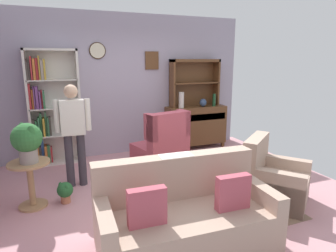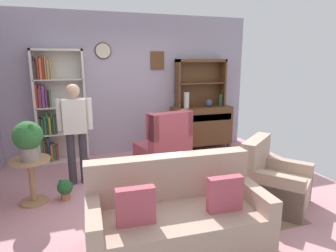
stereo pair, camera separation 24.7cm
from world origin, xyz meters
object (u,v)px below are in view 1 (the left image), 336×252
(sideboard_hutch, at_px, (194,76))
(coffee_table, at_px, (169,177))
(plant_stand, at_px, (31,179))
(bookshelf, at_px, (50,108))
(armchair_floral, at_px, (273,181))
(vase_round, at_px, (203,103))
(sideboard, at_px, (196,125))
(bottle_wine, at_px, (214,100))
(potted_plant_small, at_px, (65,191))
(couch_floral, at_px, (185,217))
(person_reading, at_px, (73,128))
(vase_tall, at_px, (181,100))
(book_stack, at_px, (161,173))
(wingback_chair, at_px, (162,148))
(potted_plant_large, at_px, (27,140))

(sideboard_hutch, bearing_deg, coffee_table, -123.92)
(plant_stand, bearing_deg, bookshelf, 79.97)
(armchair_floral, bearing_deg, bookshelf, 135.31)
(vase_round, bearing_deg, sideboard, 152.83)
(sideboard_hutch, height_order, coffee_table, sideboard_hutch)
(bottle_wine, height_order, potted_plant_small, bottle_wine)
(vase_round, distance_m, couch_floral, 3.60)
(armchair_floral, distance_m, plant_stand, 3.24)
(sideboard, bearing_deg, coffee_table, -125.26)
(person_reading, relative_size, coffee_table, 1.95)
(vase_tall, relative_size, couch_floral, 0.18)
(couch_floral, relative_size, person_reading, 1.18)
(bookshelf, distance_m, vase_round, 3.07)
(bottle_wine, bearing_deg, book_stack, -133.81)
(bottle_wine, xyz_separation_m, couch_floral, (-2.10, -2.99, -0.74))
(vase_round, xyz_separation_m, couch_floral, (-1.84, -3.01, -0.69))
(book_stack, bearing_deg, vase_tall, 59.53)
(couch_floral, xyz_separation_m, book_stack, (0.07, 0.87, 0.16))
(plant_stand, xyz_separation_m, book_stack, (1.59, -0.62, 0.08))
(person_reading, bearing_deg, vase_tall, 24.72)
(sideboard_hutch, bearing_deg, potted_plant_small, -148.22)
(coffee_table, bearing_deg, couch_floral, -102.38)
(sideboard_hutch, height_order, armchair_floral, sideboard_hutch)
(armchair_floral, height_order, book_stack, armchair_floral)
(bookshelf, relative_size, plant_stand, 3.37)
(couch_floral, relative_size, wingback_chair, 1.75)
(armchair_floral, xyz_separation_m, plant_stand, (-3.06, 1.06, 0.10))
(couch_floral, height_order, potted_plant_large, potted_plant_large)
(vase_tall, relative_size, bottle_wine, 1.24)
(couch_floral, bearing_deg, plant_stand, 135.66)
(armchair_floral, relative_size, coffee_table, 1.35)
(bookshelf, relative_size, sideboard, 1.62)
(plant_stand, bearing_deg, vase_tall, 27.95)
(potted_plant_small, xyz_separation_m, book_stack, (1.19, -0.56, 0.30))
(bookshelf, distance_m, plant_stand, 1.82)
(person_reading, distance_m, coffee_table, 1.61)
(wingback_chair, bearing_deg, sideboard, 39.19)
(potted_plant_small, bearing_deg, wingback_chair, 22.85)
(vase_round, relative_size, bottle_wine, 0.63)
(armchair_floral, height_order, wingback_chair, wingback_chair)
(book_stack, bearing_deg, wingback_chair, 68.75)
(sideboard_hutch, distance_m, wingback_chair, 1.95)
(vase_tall, height_order, coffee_table, vase_tall)
(potted_plant_small, relative_size, person_reading, 0.19)
(bottle_wine, xyz_separation_m, plant_stand, (-3.63, -1.50, -0.67))
(wingback_chair, relative_size, book_stack, 5.08)
(vase_tall, xyz_separation_m, wingback_chair, (-0.76, -0.85, -0.70))
(sideboard_hutch, xyz_separation_m, bottle_wine, (0.39, -0.20, -0.50))
(bottle_wine, height_order, book_stack, bottle_wine)
(bottle_wine, relative_size, armchair_floral, 0.25)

